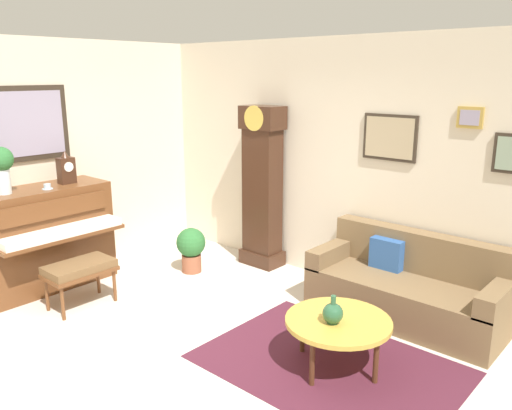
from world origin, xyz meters
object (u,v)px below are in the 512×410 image
object	(u,v)px
mantel_clock	(66,169)
green_jug	(333,313)
grandfather_clock	(262,191)
couch	(408,288)
piano	(45,237)
flower_vase	(1,164)
coffee_table	(338,323)
piano_bench	(80,270)
potted_plant	(191,247)
teacup	(47,187)

from	to	relation	value
mantel_clock	green_jug	size ratio (longest dim) A/B	1.58
grandfather_clock	couch	bearing A→B (deg)	-4.78
mantel_clock	green_jug	world-z (taller)	mantel_clock
piano	couch	world-z (taller)	piano
flower_vase	green_jug	size ratio (longest dim) A/B	2.42
grandfather_clock	coffee_table	size ratio (longest dim) A/B	2.31
piano	piano_bench	world-z (taller)	piano
piano	flower_vase	bearing A→B (deg)	-89.84
flower_vase	potted_plant	xyz separation A→B (m)	(0.90, 1.78, -1.16)
potted_plant	piano	bearing A→B (deg)	-123.09
coffee_table	mantel_clock	world-z (taller)	mantel_clock
grandfather_clock	flower_vase	bearing A→B (deg)	-118.26
coffee_table	teacup	xyz separation A→B (m)	(-3.31, -0.73, 0.79)
piano_bench	couch	world-z (taller)	couch
teacup	green_jug	xyz separation A→B (m)	(3.31, 0.65, -0.67)
piano	green_jug	world-z (taller)	piano
teacup	green_jug	bearing A→B (deg)	11.07
piano	coffee_table	xyz separation A→B (m)	(3.44, 0.76, -0.19)
piano	coffee_table	bearing A→B (deg)	12.43
couch	green_jug	world-z (taller)	couch
teacup	green_jug	world-z (taller)	teacup
teacup	potted_plant	bearing A→B (deg)	60.24
couch	piano	bearing A→B (deg)	-149.93
mantel_clock	coffee_table	bearing A→B (deg)	7.14
piano_bench	flower_vase	world-z (taller)	flower_vase
grandfather_clock	mantel_clock	world-z (taller)	grandfather_clock
piano_bench	teacup	bearing A→B (deg)	174.88
coffee_table	mantel_clock	distance (m)	3.58
piano_bench	mantel_clock	distance (m)	1.26
coffee_table	mantel_clock	xyz separation A→B (m)	(-3.43, -0.43, 0.93)
piano	couch	xyz separation A→B (m)	(3.46, 2.00, -0.28)
flower_vase	coffee_table	bearing A→B (deg)	18.45
piano	green_jug	size ratio (longest dim) A/B	6.00
mantel_clock	flower_vase	size ratio (longest dim) A/B	0.66
coffee_table	flower_vase	world-z (taller)	flower_vase
coffee_table	potted_plant	world-z (taller)	potted_plant
grandfather_clock	coffee_table	distance (m)	2.56
piano_bench	mantel_clock	world-z (taller)	mantel_clock
piano	coffee_table	world-z (taller)	piano
couch	coffee_table	world-z (taller)	couch
couch	green_jug	bearing A→B (deg)	-91.12
flower_vase	piano_bench	bearing A→B (deg)	24.92
piano	mantel_clock	size ratio (longest dim) A/B	3.79
potted_plant	grandfather_clock	bearing A→B (deg)	58.90
coffee_table	mantel_clock	bearing A→B (deg)	-172.86
piano_bench	flower_vase	bearing A→B (deg)	-155.08
piano	piano_bench	bearing A→B (deg)	-2.59
piano	grandfather_clock	xyz separation A→B (m)	(1.38, 2.18, 0.37)
piano_bench	coffee_table	size ratio (longest dim) A/B	0.80
grandfather_clock	couch	world-z (taller)	grandfather_clock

